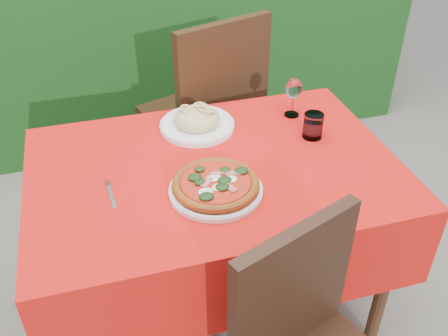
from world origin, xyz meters
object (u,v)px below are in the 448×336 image
object	(u,v)px
pasta_plate	(197,121)
water_glass	(313,127)
fork	(112,197)
chair_far	(210,107)
pizza_plate	(216,186)
wine_glass	(294,90)

from	to	relation	value
pasta_plate	water_glass	size ratio (longest dim) A/B	2.99
water_glass	fork	xyz separation A→B (m)	(-0.76, -0.16, -0.04)
chair_far	pizza_plate	xyz separation A→B (m)	(-0.19, -0.82, 0.18)
pasta_plate	wine_glass	world-z (taller)	wine_glass
fork	pasta_plate	bearing A→B (deg)	39.52
pizza_plate	water_glass	xyz separation A→B (m)	(0.43, 0.22, 0.02)
fork	pizza_plate	bearing A→B (deg)	-15.26
chair_far	fork	bearing A→B (deg)	36.61
pasta_plate	pizza_plate	bearing A→B (deg)	-95.19
pizza_plate	pasta_plate	distance (m)	0.40
pizza_plate	pasta_plate	xyz separation A→B (m)	(0.04, 0.40, 0.00)
wine_glass	water_glass	bearing A→B (deg)	-86.51
water_glass	fork	bearing A→B (deg)	-168.31
pizza_plate	wine_glass	xyz separation A→B (m)	(0.42, 0.39, 0.09)
water_glass	fork	world-z (taller)	water_glass
pasta_plate	water_glass	bearing A→B (deg)	-24.45
chair_far	pizza_plate	world-z (taller)	chair_far
water_glass	pasta_plate	bearing A→B (deg)	155.55
pasta_plate	fork	distance (m)	0.49
chair_far	pizza_plate	distance (m)	0.86
pizza_plate	pasta_plate	size ratio (longest dim) A/B	1.26
wine_glass	fork	bearing A→B (deg)	-156.24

